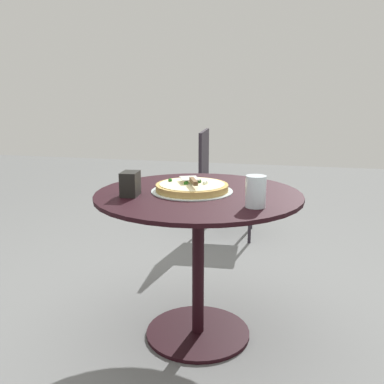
% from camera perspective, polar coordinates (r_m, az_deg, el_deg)
% --- Properties ---
extents(ground_plane, '(10.00, 10.00, 0.00)m').
position_cam_1_polar(ground_plane, '(2.26, 0.76, -17.80)').
color(ground_plane, slate).
extents(patio_table, '(0.94, 0.94, 0.71)m').
position_cam_1_polar(patio_table, '(2.04, 0.81, -5.03)').
color(patio_table, black).
rests_on(patio_table, ground).
extents(pizza_on_tray, '(0.37, 0.37, 0.05)m').
position_cam_1_polar(pizza_on_tray, '(2.02, 0.00, 0.57)').
color(pizza_on_tray, silver).
rests_on(pizza_on_tray, patio_table).
extents(pizza_server, '(0.21, 0.13, 0.02)m').
position_cam_1_polar(pizza_server, '(1.98, -0.07, 1.58)').
color(pizza_server, silver).
rests_on(pizza_server, pizza_on_tray).
extents(drinking_cup, '(0.08, 0.08, 0.13)m').
position_cam_1_polar(drinking_cup, '(1.76, 8.21, 0.07)').
color(drinking_cup, silver).
rests_on(drinking_cup, patio_table).
extents(napkin_dispenser, '(0.10, 0.08, 0.11)m').
position_cam_1_polar(napkin_dispenser, '(1.95, -7.97, 1.06)').
color(napkin_dispenser, black).
rests_on(napkin_dispenser, patio_table).
extents(patio_chair_near, '(0.45, 0.45, 0.84)m').
position_cam_1_polar(patio_chair_near, '(3.53, 3.51, 2.25)').
color(patio_chair_near, black).
rests_on(patio_chair_near, ground).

